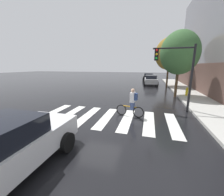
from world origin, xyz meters
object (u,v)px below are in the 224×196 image
Objects in this scene: sedan_mid at (151,80)px; fire_hydrant at (187,92)px; cyclist at (132,103)px; traffic_light_near at (178,67)px; street_tree_near at (180,53)px; manhole_cover at (61,134)px; street_tree_mid at (169,54)px; sedan_far at (149,77)px.

fire_hydrant is (3.34, -8.22, -0.26)m from sedan_mid.
sedan_mid is at bearing 112.11° from fire_hydrant.
traffic_light_near is (2.57, 1.80, 2.02)m from cyclist.
cyclist is 0.40× the size of traffic_light_near.
street_tree_near is at bearing -169.52° from fire_hydrant.
traffic_light_near is at bearing -100.19° from street_tree_near.
sedan_mid is at bearing 105.27° from street_tree_near.
manhole_cover is 7.66m from traffic_light_near.
street_tree_near reaches higher than fire_hydrant.
cyclist is at bearing 47.07° from manhole_cover.
street_tree_near is at bearing -74.73° from sedan_mid.
street_tree_mid reaches higher than manhole_cover.
traffic_light_near is (5.30, 4.73, 2.86)m from manhole_cover.
traffic_light_near is (1.45, -13.11, 2.07)m from sedan_mid.
cyclist reaches higher than sedan_mid.
sedan_far reaches higher than fire_hydrant.
sedan_far is (3.52, 24.73, 0.77)m from manhole_cover.
cyclist is 8.03m from street_tree_near.
street_tree_near is 0.90× the size of street_tree_mid.
sedan_far is 5.75× the size of fire_hydrant.
traffic_light_near reaches higher than cyclist.
sedan_mid is 1.08× the size of traffic_light_near.
sedan_far is at bearing 81.89° from manhole_cover.
cyclist is at bearing -104.16° from street_tree_mid.
street_tree_mid reaches higher than traffic_light_near.
street_tree_mid is (-0.06, 6.80, 0.47)m from street_tree_near.
sedan_far is at bearing 95.07° from traffic_light_near.
cyclist reaches higher than sedan_far.
cyclist is 0.25× the size of street_tree_mid.
street_tree_near is 6.81m from street_tree_mid.
traffic_light_near reaches higher than sedan_far.
street_tree_near is (0.84, 4.70, 1.23)m from traffic_light_near.
street_tree_mid is at bearing -35.82° from sedan_mid.
traffic_light_near is 0.69× the size of street_tree_near.
sedan_far is (-0.32, 6.89, -0.02)m from sedan_mid.
sedan_far is at bearing 106.74° from street_tree_mid.
fire_hydrant is (4.46, 6.69, -0.31)m from cyclist.
fire_hydrant is at bearing 68.92° from traffic_light_near.
street_tree_mid reaches higher than sedan_mid.
street_tree_mid is at bearing 99.48° from fire_hydrant.
street_tree_mid is at bearing 75.84° from cyclist.
cyclist is (-1.12, -14.91, 0.05)m from sedan_mid.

